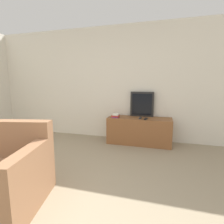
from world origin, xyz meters
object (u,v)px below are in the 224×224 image
(tv_stand, at_px, (139,131))
(book_stack, at_px, (116,115))
(remote_secondary, at_px, (146,119))
(remote_on_stand, at_px, (140,118))
(television, at_px, (142,104))

(tv_stand, height_order, book_stack, book_stack)
(book_stack, bearing_deg, remote_secondary, -7.67)
(remote_on_stand, bearing_deg, book_stack, 178.61)
(television, height_order, remote_secondary, television)
(book_stack, xyz_separation_m, remote_on_stand, (0.53, -0.01, -0.03))
(remote_on_stand, height_order, remote_secondary, same)
(tv_stand, bearing_deg, remote_on_stand, -72.53)
(tv_stand, bearing_deg, television, 83.28)
(tv_stand, relative_size, book_stack, 6.07)
(book_stack, height_order, remote_on_stand, book_stack)
(remote_secondary, bearing_deg, tv_stand, 134.14)
(remote_on_stand, xyz_separation_m, remote_secondary, (0.12, -0.08, 0.00))
(television, bearing_deg, tv_stand, -96.72)
(tv_stand, distance_m, remote_on_stand, 0.31)
(tv_stand, relative_size, remote_on_stand, 7.68)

